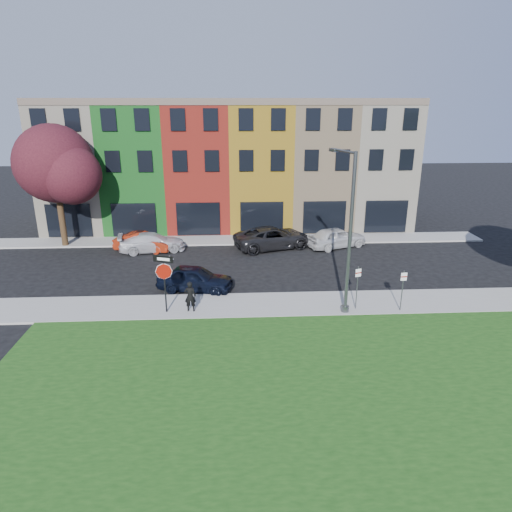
{
  "coord_description": "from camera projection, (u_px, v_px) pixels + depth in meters",
  "views": [
    {
      "loc": [
        -2.29,
        -18.93,
        10.28
      ],
      "look_at": [
        -1.09,
        4.0,
        2.47
      ],
      "focal_mm": 32.0,
      "sensor_mm": 36.0,
      "label": 1
    }
  ],
  "objects": [
    {
      "name": "parking_sign_b",
      "position": [
        403.0,
        286.0,
        22.94
      ],
      "size": [
        0.32,
        0.1,
        2.15
      ],
      "rotation": [
        0.0,
        0.0,
        0.1
      ],
      "color": "#4E5153",
      "rests_on": "sidewalk_near"
    },
    {
      "name": "sedan_near",
      "position": [
        195.0,
        278.0,
        25.89
      ],
      "size": [
        3.55,
        5.02,
        1.46
      ],
      "primitive_type": "imported",
      "rotation": [
        0.0,
        0.0,
        1.35
      ],
      "color": "black",
      "rests_on": "ground"
    },
    {
      "name": "parked_car_white",
      "position": [
        336.0,
        238.0,
        33.56
      ],
      "size": [
        4.87,
        5.7,
        1.52
      ],
      "primitive_type": "imported",
      "rotation": [
        0.0,
        0.0,
        1.95
      ],
      "color": "silver",
      "rests_on": "ground"
    },
    {
      "name": "parked_car_dark",
      "position": [
        273.0,
        238.0,
        33.42
      ],
      "size": [
        5.97,
        7.28,
        1.6
      ],
      "primitive_type": "imported",
      "rotation": [
        0.0,
        0.0,
        1.88
      ],
      "color": "black",
      "rests_on": "ground"
    },
    {
      "name": "parked_car_silver",
      "position": [
        152.0,
        242.0,
        32.7
      ],
      "size": [
        3.58,
        5.36,
        1.36
      ],
      "primitive_type": "imported",
      "rotation": [
        0.0,
        0.0,
        1.75
      ],
      "color": "silver",
      "rests_on": "ground"
    },
    {
      "name": "parked_car_red",
      "position": [
        143.0,
        242.0,
        32.77
      ],
      "size": [
        2.98,
        4.62,
        1.34
      ],
      "primitive_type": "imported",
      "rotation": [
        0.0,
        0.0,
        1.38
      ],
      "color": "maroon",
      "rests_on": "ground"
    },
    {
      "name": "street_lamp",
      "position": [
        348.0,
        234.0,
        22.13
      ],
      "size": [
        0.97,
        2.52,
        8.01
      ],
      "rotation": [
        0.0,
        0.0,
        0.28
      ],
      "color": "#4E5153",
      "rests_on": "sidewalk_near"
    },
    {
      "name": "sidewalk_near",
      "position": [
        315.0,
        304.0,
        24.24
      ],
      "size": [
        40.0,
        3.0,
        0.12
      ],
      "primitive_type": "cube",
      "color": "gray",
      "rests_on": "ground"
    },
    {
      "name": "sidewalk_far",
      "position": [
        224.0,
        240.0,
        35.34
      ],
      "size": [
        40.0,
        2.4,
        0.12
      ],
      "primitive_type": "cube",
      "color": "gray",
      "rests_on": "ground"
    },
    {
      "name": "stop_sign",
      "position": [
        164.0,
        272.0,
        22.5
      ],
      "size": [
        1.01,
        0.36,
        3.02
      ],
      "rotation": [
        0.0,
        0.0,
        -0.31
      ],
      "color": "black",
      "rests_on": "sidewalk_near"
    },
    {
      "name": "parking_sign_a",
      "position": [
        357.0,
        283.0,
        23.11
      ],
      "size": [
        0.31,
        0.13,
        2.3
      ],
      "rotation": [
        0.0,
        0.0,
        0.31
      ],
      "color": "#4E5153",
      "rests_on": "sidewalk_near"
    },
    {
      "name": "rowhouse_block",
      "position": [
        230.0,
        165.0,
        39.62
      ],
      "size": [
        30.0,
        10.12,
        10.0
      ],
      "color": "beige",
      "rests_on": "ground"
    },
    {
      "name": "man",
      "position": [
        190.0,
        296.0,
        23.04
      ],
      "size": [
        0.62,
        0.43,
        1.61
      ],
      "primitive_type": "imported",
      "rotation": [
        0.0,
        0.0,
        3.1
      ],
      "color": "black",
      "rests_on": "sidewalk_near"
    },
    {
      "name": "ground",
      "position": [
        284.0,
        333.0,
        21.32
      ],
      "size": [
        120.0,
        120.0,
        0.0
      ],
      "primitive_type": "plane",
      "color": "black",
      "rests_on": "ground"
    },
    {
      "name": "tree_purple",
      "position": [
        56.0,
        165.0,
        32.14
      ],
      "size": [
        6.58,
        5.76,
        8.74
      ],
      "color": "black",
      "rests_on": "sidewalk_far"
    }
  ]
}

